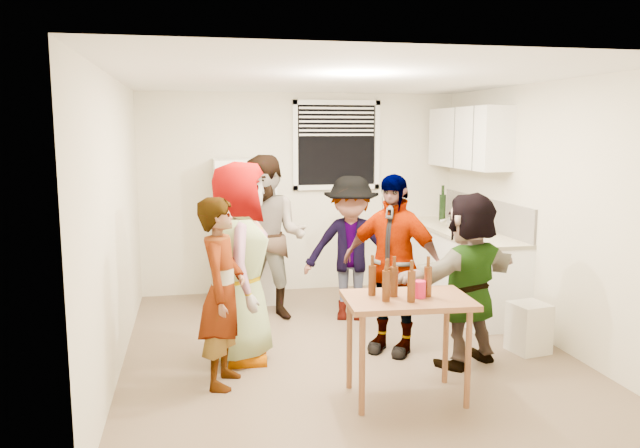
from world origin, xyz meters
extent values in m
cube|color=white|center=(-0.75, 1.88, 0.85)|extent=(0.70, 0.70, 1.70)
cube|color=white|center=(1.70, 1.15, 0.43)|extent=(0.60, 2.20, 0.86)
cube|color=beige|center=(1.70, 1.15, 0.88)|extent=(0.64, 2.22, 0.04)
cube|color=#A9A39B|center=(1.99, 1.15, 1.08)|extent=(0.03, 2.20, 0.36)
cube|color=white|center=(1.83, 1.35, 1.95)|extent=(0.34, 1.60, 0.70)
cylinder|color=white|center=(1.68, 0.73, 0.90)|extent=(0.11, 0.11, 0.24)
cylinder|color=black|center=(1.75, 1.86, 0.90)|extent=(0.08, 0.08, 0.33)
cylinder|color=#47230C|center=(1.60, 0.59, 0.90)|extent=(0.06, 0.06, 0.22)
cylinder|color=blue|center=(1.44, 0.57, 0.90)|extent=(0.09, 0.09, 0.12)
cube|color=#DEDD43|center=(1.92, 1.58, 0.98)|extent=(0.02, 0.18, 0.15)
cube|color=beige|center=(1.67, -0.45, 0.25)|extent=(0.36, 0.36, 0.46)
cylinder|color=#47230C|center=(0.09, -1.08, 0.79)|extent=(0.05, 0.05, 0.21)
cylinder|color=#CB153F|center=(0.30, -1.21, 0.79)|extent=(0.10, 0.10, 0.13)
imported|color=#959595|center=(-0.96, -0.12, 0.00)|extent=(1.85, 1.02, 0.56)
imported|color=#141933|center=(-1.14, -0.64, 0.00)|extent=(1.62, 0.96, 0.37)
imported|color=brown|center=(-0.56, 1.08, 0.00)|extent=(1.52, 1.98, 0.67)
imported|color=#434348|center=(0.30, 0.87, 0.00)|extent=(1.41, 1.78, 0.58)
imported|color=black|center=(0.41, -0.19, 0.00)|extent=(1.82, 1.89, 0.40)
imported|color=#F4AA53|center=(0.98, -0.61, 0.00)|extent=(1.91, 1.96, 0.45)
camera|label=1|loc=(-1.35, -5.51, 2.04)|focal=35.00mm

